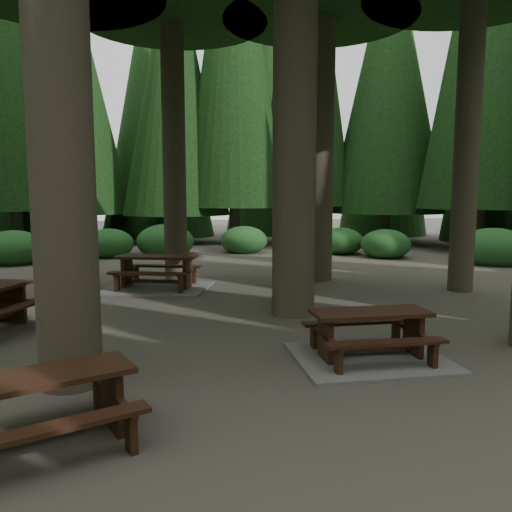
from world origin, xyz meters
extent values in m
plane|color=#4E483F|center=(0.00, 0.00, 0.00)|extent=(80.00, 80.00, 0.00)
cube|color=gray|center=(1.25, -2.71, 0.03)|extent=(2.16, 1.80, 0.05)
cube|color=#311C0E|center=(1.25, -2.71, 0.69)|extent=(1.68, 0.68, 0.06)
cube|color=#311C0E|center=(1.24, -2.15, 0.42)|extent=(1.67, 0.26, 0.05)
cube|color=#311C0E|center=(1.26, -3.27, 0.42)|extent=(1.67, 0.26, 0.05)
cube|color=#311C0E|center=(0.58, -2.72, 0.33)|extent=(0.08, 0.51, 0.67)
cube|color=#311C0E|center=(0.58, -2.72, 0.39)|extent=(0.10, 1.34, 0.06)
cube|color=#311C0E|center=(1.91, -2.70, 0.33)|extent=(0.08, 0.51, 0.67)
cube|color=#311C0E|center=(1.91, -2.70, 0.39)|extent=(0.10, 1.34, 0.06)
cube|color=#311C0E|center=(1.25, -2.71, 0.17)|extent=(1.39, 0.10, 0.07)
cube|color=#311C0E|center=(-4.22, -0.49, 0.45)|extent=(0.87, 1.78, 0.05)
cube|color=#311C0E|center=(-4.53, 0.40, 0.36)|extent=(0.55, 0.27, 0.72)
cube|color=#311C0E|center=(-4.53, 0.40, 0.42)|extent=(1.39, 0.59, 0.06)
cube|color=gray|center=(-1.98, 3.40, 0.03)|extent=(3.00, 2.70, 0.05)
cube|color=#311C0E|center=(-1.98, 3.40, 0.82)|extent=(2.11, 1.28, 0.07)
cube|color=#311C0E|center=(-1.80, 4.04, 0.49)|extent=(1.98, 0.80, 0.05)
cube|color=#311C0E|center=(-2.16, 2.77, 0.49)|extent=(1.98, 0.80, 0.05)
cube|color=#311C0E|center=(-2.74, 3.62, 0.40)|extent=(0.25, 0.60, 0.79)
cube|color=#311C0E|center=(-2.74, 3.62, 0.46)|extent=(0.52, 1.56, 0.07)
cube|color=#311C0E|center=(-1.22, 3.19, 0.40)|extent=(0.25, 0.60, 0.79)
cube|color=#311C0E|center=(-1.22, 3.19, 0.46)|extent=(0.52, 1.56, 0.07)
cube|color=#311C0E|center=(-1.98, 3.40, 0.20)|extent=(1.61, 0.53, 0.09)
cube|color=#311C0E|center=(-2.73, -4.61, 0.68)|extent=(1.75, 1.24, 0.05)
cube|color=#311C0E|center=(-2.95, -4.11, 0.41)|extent=(1.59, 0.87, 0.05)
cube|color=#311C0E|center=(-2.51, -5.11, 0.41)|extent=(1.59, 0.87, 0.05)
cube|color=#311C0E|center=(-2.13, -4.34, 0.33)|extent=(0.27, 0.49, 0.65)
cube|color=#311C0E|center=(-2.13, -4.34, 0.38)|extent=(0.60, 1.24, 0.05)
cube|color=#311C0E|center=(-2.73, -4.61, 0.16)|extent=(1.28, 0.62, 0.07)
ellipsoid|color=#21622C|center=(9.44, 6.45, 0.40)|extent=(2.42, 2.42, 1.49)
ellipsoid|color=#21622C|center=(6.43, 8.69, 0.40)|extent=(1.90, 1.90, 1.17)
ellipsoid|color=#21622C|center=(5.14, 10.17, 0.40)|extent=(1.84, 1.84, 1.13)
ellipsoid|color=#21622C|center=(1.30, 11.25, 0.40)|extent=(1.95, 1.95, 1.20)
ellipsoid|color=#21622C|center=(-1.94, 11.21, 0.40)|extent=(2.31, 2.31, 1.42)
ellipsoid|color=#21622C|center=(-4.09, 10.56, 0.40)|extent=(1.93, 1.93, 1.19)
ellipsoid|color=#21622C|center=(-7.11, 9.06, 0.40)|extent=(2.15, 2.15, 1.32)
cone|color=black|center=(11.40, 10.41, 9.94)|extent=(5.25, 5.25, 16.27)
cone|color=black|center=(8.89, 14.45, 8.24)|extent=(5.73, 5.73, 13.48)
cone|color=black|center=(4.92, 15.39, 10.17)|extent=(4.80, 4.80, 16.65)
cone|color=black|center=(1.31, 14.75, 9.92)|extent=(4.97, 4.97, 16.24)
cone|color=black|center=(-1.44, 15.36, 7.89)|extent=(5.17, 5.17, 12.91)
cone|color=black|center=(-6.57, 16.72, 8.10)|extent=(5.82, 5.82, 13.26)
cone|color=black|center=(-8.24, 13.40, 9.60)|extent=(4.82, 4.82, 15.70)
cone|color=black|center=(11.00, 19.74, 9.51)|extent=(5.26, 5.26, 19.02)
cone|color=black|center=(4.25, 21.60, 8.07)|extent=(5.34, 5.34, 16.14)
cone|color=black|center=(-2.52, 20.86, 8.43)|extent=(6.57, 6.57, 16.86)
cone|color=black|center=(-9.02, 19.44, 10.12)|extent=(6.13, 6.13, 20.24)
camera|label=1|loc=(-1.46, -9.32, 2.35)|focal=35.00mm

